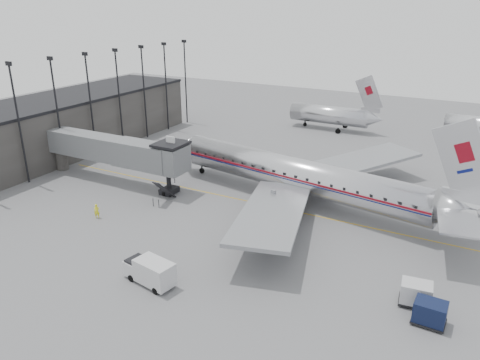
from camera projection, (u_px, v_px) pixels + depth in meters
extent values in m
plane|color=slate|center=(220.00, 221.00, 49.85)|extent=(160.00, 160.00, 0.00)
cube|color=#393634|center=(62.00, 125.00, 71.69)|extent=(12.00, 46.00, 8.00)
cube|color=gold|center=(269.00, 206.00, 53.44)|extent=(60.00, 0.15, 0.01)
cube|color=#5D5F61|center=(89.00, 145.00, 61.01)|extent=(12.00, 2.80, 3.00)
cube|color=#5D5F61|center=(143.00, 155.00, 57.02)|extent=(8.00, 3.00, 3.10)
cube|color=#5D5F61|center=(172.00, 159.00, 55.57)|extent=(3.20, 3.60, 3.20)
cube|color=black|center=(171.00, 144.00, 54.88)|extent=(3.40, 3.80, 0.30)
cube|color=white|center=(170.00, 140.00, 54.70)|extent=(1.20, 0.15, 0.80)
cylinder|color=black|center=(169.00, 183.00, 56.42)|extent=(0.56, 0.56, 2.80)
cube|color=black|center=(169.00, 191.00, 56.80)|extent=(1.60, 2.20, 0.70)
cylinder|color=black|center=(164.00, 194.00, 56.00)|extent=(0.30, 0.60, 0.60)
cylinder|color=black|center=(174.00, 188.00, 57.64)|extent=(0.30, 0.60, 0.60)
cylinder|color=#393634|center=(62.00, 160.00, 64.49)|extent=(1.60, 1.60, 2.80)
cube|color=black|center=(165.00, 190.00, 54.01)|extent=(0.90, 3.20, 2.90)
cylinder|color=black|center=(19.00, 126.00, 57.70)|extent=(0.24, 0.24, 15.00)
cube|color=black|center=(9.00, 64.00, 54.99)|extent=(0.90, 0.25, 0.50)
cylinder|color=black|center=(58.00, 116.00, 62.62)|extent=(0.24, 0.24, 15.00)
cube|color=black|center=(50.00, 58.00, 59.92)|extent=(0.90, 0.25, 0.50)
cylinder|color=black|center=(91.00, 107.00, 67.54)|extent=(0.24, 0.24, 15.00)
cube|color=black|center=(85.00, 54.00, 64.84)|extent=(0.90, 0.25, 0.50)
cylinder|color=black|center=(119.00, 100.00, 72.47)|extent=(0.24, 0.24, 15.00)
cube|color=black|center=(115.00, 50.00, 69.76)|extent=(0.90, 0.25, 0.50)
cylinder|color=black|center=(144.00, 94.00, 77.39)|extent=(0.24, 0.24, 15.00)
cube|color=black|center=(141.00, 47.00, 74.69)|extent=(0.90, 0.25, 0.50)
cylinder|color=black|center=(166.00, 88.00, 82.31)|extent=(0.24, 0.24, 15.00)
cube|color=black|center=(164.00, 44.00, 79.61)|extent=(0.90, 0.25, 0.50)
cylinder|color=black|center=(186.00, 83.00, 87.24)|extent=(0.24, 0.24, 15.00)
cube|color=black|center=(184.00, 41.00, 84.53)|extent=(0.90, 0.25, 0.50)
cylinder|color=silver|center=(329.00, 115.00, 84.26)|extent=(14.00, 3.20, 3.20)
cube|color=silver|center=(369.00, 94.00, 79.66)|extent=(5.17, 0.26, 6.52)
cylinder|color=black|center=(305.00, 123.00, 87.01)|extent=(0.24, 0.24, 1.00)
cylinder|color=black|center=(459.00, 136.00, 78.76)|extent=(0.24, 0.24, 1.00)
cylinder|color=silver|center=(296.00, 175.00, 53.90)|extent=(31.85, 9.06, 3.90)
cone|color=silver|center=(187.00, 147.00, 63.87)|extent=(3.76, 4.37, 3.90)
cone|color=silver|center=(459.00, 211.00, 43.60)|extent=(4.77, 4.35, 3.71)
cube|color=maroon|center=(296.00, 173.00, 53.81)|extent=(31.86, 9.11, 0.19)
cube|color=#0A125D|center=(296.00, 175.00, 53.89)|extent=(31.86, 9.11, 0.11)
cube|color=silver|center=(464.00, 161.00, 42.04)|extent=(6.44, 1.38, 8.10)
cube|color=gray|center=(357.00, 162.00, 59.19)|extent=(14.14, 17.27, 1.25)
cube|color=gray|center=(273.00, 212.00, 45.21)|extent=(9.85, 17.79, 1.25)
cylinder|color=gray|center=(322.00, 176.00, 58.23)|extent=(3.90, 2.78, 2.21)
cylinder|color=gray|center=(273.00, 204.00, 50.15)|extent=(3.90, 2.78, 2.21)
cylinder|color=black|center=(202.00, 168.00, 63.25)|extent=(0.21, 0.21, 1.37)
cylinder|color=black|center=(323.00, 191.00, 55.59)|extent=(0.27, 0.27, 1.48)
cylinder|color=black|center=(322.00, 193.00, 55.68)|extent=(1.10, 0.54, 1.05)
cylinder|color=black|center=(299.00, 206.00, 51.55)|extent=(0.27, 0.27, 1.48)
cylinder|color=black|center=(298.00, 208.00, 51.64)|extent=(1.10, 0.54, 1.05)
cube|color=silver|center=(155.00, 272.00, 38.13)|extent=(3.59, 2.38, 1.94)
cube|color=silver|center=(136.00, 267.00, 39.59)|extent=(1.75, 1.98, 1.30)
cube|color=black|center=(136.00, 261.00, 39.39)|extent=(1.36, 1.74, 0.56)
cylinder|color=black|center=(131.00, 278.00, 39.03)|extent=(0.62, 0.33, 0.59)
cylinder|color=black|center=(146.00, 270.00, 40.25)|extent=(0.62, 0.33, 0.59)
cylinder|color=black|center=(156.00, 291.00, 37.33)|extent=(0.62, 0.33, 0.59)
cylinder|color=black|center=(171.00, 282.00, 38.55)|extent=(0.62, 0.33, 0.59)
cube|color=#0C1533|center=(430.00, 312.00, 33.64)|extent=(2.26, 1.72, 1.55)
cube|color=black|center=(428.00, 321.00, 33.94)|extent=(2.38, 1.84, 0.13)
cylinder|color=black|center=(414.00, 323.00, 33.84)|extent=(0.34, 0.14, 0.33)
cylinder|color=black|center=(440.00, 331.00, 33.01)|extent=(0.34, 0.14, 0.33)
cylinder|color=black|center=(417.00, 313.00, 34.91)|extent=(0.34, 0.14, 0.33)
cylinder|color=black|center=(443.00, 321.00, 34.08)|extent=(0.34, 0.14, 0.33)
cube|color=#B9B9BB|center=(416.00, 292.00, 35.79)|extent=(2.46, 1.96, 1.59)
cube|color=black|center=(415.00, 302.00, 36.10)|extent=(2.58, 2.09, 0.14)
cylinder|color=black|center=(402.00, 305.00, 35.84)|extent=(0.35, 0.18, 0.34)
cylinder|color=black|center=(427.00, 310.00, 35.21)|extent=(0.35, 0.18, 0.34)
cylinder|color=black|center=(403.00, 295.00, 37.02)|extent=(0.35, 0.18, 0.34)
cylinder|color=black|center=(427.00, 300.00, 36.40)|extent=(0.35, 0.18, 0.34)
imported|color=yellow|center=(97.00, 211.00, 50.20)|extent=(0.69, 0.66, 1.59)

